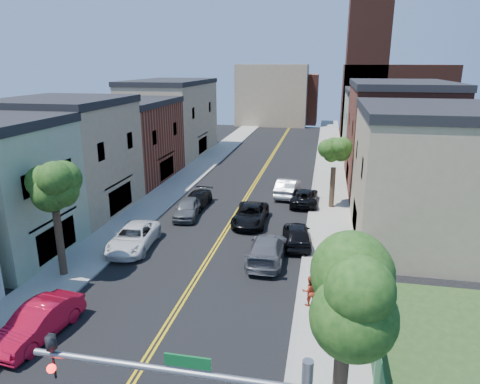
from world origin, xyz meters
The scene contains 27 objects.
sidewalk_left centered at (-7.90, 40.00, 0.07)m, with size 3.20×100.00×0.15m, color gray.
sidewalk_right centered at (7.90, 40.00, 0.07)m, with size 3.20×100.00×0.15m, color gray.
curb_left centered at (-6.15, 40.00, 0.07)m, with size 0.30×100.00×0.15m, color gray.
curb_right centered at (6.15, 40.00, 0.07)m, with size 0.30×100.00×0.15m, color gray.
bldg_left_tan_near centered at (-14.00, 25.00, 4.50)m, with size 9.00×10.00×9.00m, color #998466.
bldg_left_brick centered at (-14.00, 36.00, 4.00)m, with size 9.00×12.00×8.00m, color brown.
bldg_left_tan_far centered at (-14.00, 50.00, 4.75)m, with size 9.00×16.00×9.50m, color #998466.
bldg_right_tan centered at (14.00, 24.00, 4.50)m, with size 9.00×12.00×9.00m, color #998466.
bldg_right_brick centered at (14.00, 38.00, 5.00)m, with size 9.00×14.00×10.00m, color brown.
bldg_right_palegrn centered at (14.00, 52.00, 4.25)m, with size 9.00×12.00×8.50m, color gray.
church centered at (16.33, 67.07, 7.24)m, with size 16.20×14.20×22.60m.
backdrop_left centered at (-4.00, 82.00, 6.00)m, with size 14.00×8.00×12.00m, color #998466.
backdrop_center centered at (0.00, 86.00, 5.00)m, with size 10.00×8.00×10.00m, color brown.
fence_right centered at (9.50, 9.50, 1.10)m, with size 0.04×15.00×1.90m, color #143F1E.
tree_left_mid centered at (-7.88, 14.01, 6.58)m, with size 5.20×5.20×9.29m.
tree_right_corner centered at (7.93, 4.01, 7.31)m, with size 5.80×5.80×10.35m.
tree_right_far centered at (7.92, 30.01, 5.76)m, with size 4.40×4.40×8.03m.
red_sedan centered at (-5.50, 8.31, 0.79)m, with size 1.68×4.81×1.58m, color red.
white_pickup centered at (-5.50, 18.61, 0.77)m, with size 2.57×5.58×1.55m, color silver.
grey_car_left centered at (-3.80, 25.36, 0.78)m, with size 1.85×4.59×1.56m, color #4E5155.
black_car_left centered at (-3.80, 27.94, 0.67)m, with size 1.88×4.63×1.34m, color black.
grey_car_right centered at (3.80, 18.46, 0.81)m, with size 2.28×5.62×1.63m, color #54565B.
black_car_right centered at (5.50, 21.39, 0.80)m, with size 1.88×4.67×1.59m, color black.
silver_car_right centered at (3.80, 32.94, 0.86)m, with size 1.82×5.21×1.72m, color #B4B7BC.
dark_car_right_far centered at (5.50, 30.68, 0.71)m, with size 2.35×5.10×1.42m, color black.
black_suv_lane centered at (1.57, 24.91, 0.75)m, with size 2.48×5.37×1.49m, color black.
pedestrian_right centered at (6.70, 13.36, 0.97)m, with size 0.80×0.62×1.64m, color #B7351C.
Camera 1 is at (7.07, -6.94, 12.31)m, focal length 32.35 mm.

